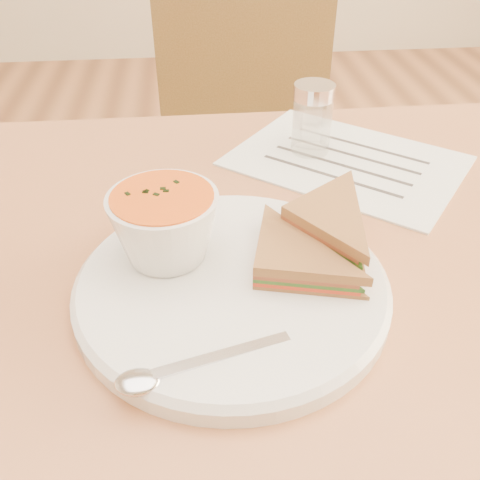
{
  "coord_description": "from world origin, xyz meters",
  "views": [
    {
      "loc": [
        -0.13,
        -0.48,
        1.11
      ],
      "look_at": [
        -0.08,
        -0.06,
        0.8
      ],
      "focal_mm": 40.0,
      "sensor_mm": 36.0,
      "label": 1
    }
  ],
  "objects_px": {
    "plate": "(232,287)",
    "condiment_shaker": "(312,120)",
    "chair_far": "(241,191)",
    "soup_bowl": "(165,229)",
    "dining_table": "(289,431)"
  },
  "relations": [
    {
      "from": "plate",
      "to": "soup_bowl",
      "type": "bearing_deg",
      "value": 146.56
    },
    {
      "from": "dining_table",
      "to": "plate",
      "type": "height_order",
      "value": "plate"
    },
    {
      "from": "soup_bowl",
      "to": "chair_far",
      "type": "bearing_deg",
      "value": 77.45
    },
    {
      "from": "soup_bowl",
      "to": "condiment_shaker",
      "type": "relative_size",
      "value": 1.08
    },
    {
      "from": "chair_far",
      "to": "plate",
      "type": "relative_size",
      "value": 2.98
    },
    {
      "from": "dining_table",
      "to": "condiment_shaker",
      "type": "height_order",
      "value": "condiment_shaker"
    },
    {
      "from": "chair_far",
      "to": "plate",
      "type": "height_order",
      "value": "chair_far"
    },
    {
      "from": "plate",
      "to": "condiment_shaker",
      "type": "distance_m",
      "value": 0.32
    },
    {
      "from": "chair_far",
      "to": "condiment_shaker",
      "type": "bearing_deg",
      "value": 106.31
    },
    {
      "from": "chair_far",
      "to": "soup_bowl",
      "type": "distance_m",
      "value": 0.73
    },
    {
      "from": "dining_table",
      "to": "plate",
      "type": "xyz_separation_m",
      "value": [
        -0.09,
        -0.08,
        0.38
      ]
    },
    {
      "from": "chair_far",
      "to": "condiment_shaker",
      "type": "distance_m",
      "value": 0.52
    },
    {
      "from": "dining_table",
      "to": "condiment_shaker",
      "type": "distance_m",
      "value": 0.47
    },
    {
      "from": "soup_bowl",
      "to": "condiment_shaker",
      "type": "xyz_separation_m",
      "value": [
        0.2,
        0.25,
        -0.0
      ]
    },
    {
      "from": "dining_table",
      "to": "soup_bowl",
      "type": "distance_m",
      "value": 0.46
    }
  ]
}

